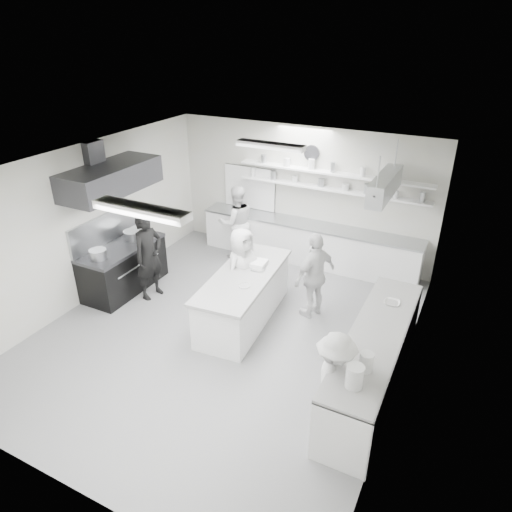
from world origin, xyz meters
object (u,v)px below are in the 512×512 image
at_px(stove, 124,269).
at_px(cook_stove, 149,256).
at_px(right_counter, 373,361).
at_px(prep_island, 244,298).
at_px(back_counter, 307,243).
at_px(cook_back, 237,222).

bearing_deg(stove, cook_stove, 1.63).
height_order(right_counter, prep_island, right_counter).
bearing_deg(prep_island, back_counter, 80.92).
distance_m(right_counter, prep_island, 2.65).
height_order(back_counter, prep_island, back_counter).
bearing_deg(stove, prep_island, 2.63).
relative_size(stove, prep_island, 0.75).
xyz_separation_m(back_counter, cook_back, (-1.55, -0.49, 0.40)).
bearing_deg(cook_stove, stove, 101.72).
bearing_deg(back_counter, stove, -136.01).
distance_m(back_counter, prep_island, 2.68).
relative_size(prep_island, cook_back, 1.40).
height_order(right_counter, cook_stove, cook_stove).
distance_m(cook_stove, cook_back, 2.39).
bearing_deg(cook_stove, cook_back, -6.26).
distance_m(right_counter, cook_back, 4.88).
height_order(stove, right_counter, right_counter).
bearing_deg(cook_stove, right_counter, -87.63).
bearing_deg(cook_back, cook_stove, 29.72).
relative_size(back_counter, cook_back, 2.91).
distance_m(stove, back_counter, 4.03).
bearing_deg(back_counter, right_counter, -55.35).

